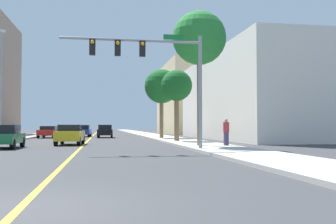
{
  "coord_description": "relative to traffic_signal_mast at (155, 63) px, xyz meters",
  "views": [
    {
      "loc": [
        1.36,
        -6.64,
        1.37
      ],
      "look_at": [
        6.69,
        24.67,
        2.53
      ],
      "focal_mm": 41.01,
      "sensor_mm": 36.0,
      "label": 1
    }
  ],
  "objects": [
    {
      "name": "building_right_near",
      "position": [
        15.68,
        18.84,
        -0.29
      ],
      "size": [
        14.91,
        26.13,
        8.95
      ],
      "primitive_type": "cube",
      "color": "silver",
      "rests_on": "ground"
    },
    {
      "name": "palm_near",
      "position": [
        3.23,
        3.07,
        2.16
      ],
      "size": [
        3.42,
        3.42,
        8.54
      ],
      "color": "brown",
      "rests_on": "sidewalk_right"
    },
    {
      "name": "car_green",
      "position": [
        -8.78,
        4.36,
        -4.02
      ],
      "size": [
        1.9,
        3.89,
        1.43
      ],
      "rotation": [
        0.0,
        0.0,
        3.15
      ],
      "color": "#196638",
      "rests_on": "ground"
    },
    {
      "name": "car_yellow",
      "position": [
        -5.13,
        8.22,
        -4.0
      ],
      "size": [
        1.93,
        4.09,
        1.46
      ],
      "rotation": [
        0.0,
        0.0,
        -0.05
      ],
      "color": "gold",
      "rests_on": "ground"
    },
    {
      "name": "traffic_signal_mast",
      "position": [
        0.0,
        0.0,
        0.0
      ],
      "size": [
        7.66,
        0.36,
        6.22
      ],
      "color": "gray",
      "rests_on": "sidewalk_right"
    },
    {
      "name": "car_red",
      "position": [
        -8.97,
        25.47,
        -4.04
      ],
      "size": [
        2.0,
        4.62,
        1.36
      ],
      "rotation": [
        0.0,
        0.0,
        3.11
      ],
      "color": "red",
      "rests_on": "ground"
    },
    {
      "name": "palm_mid",
      "position": [
        3.25,
        10.78,
        -0.11
      ],
      "size": [
        2.59,
        2.59,
        5.9
      ],
      "color": "brown",
      "rests_on": "sidewalk_right"
    },
    {
      "name": "car_blue",
      "position": [
        -5.32,
        29.37,
        -3.99
      ],
      "size": [
        2.11,
        4.53,
        1.49
      ],
      "rotation": [
        0.0,
        0.0,
        -0.04
      ],
      "color": "#1E389E",
      "rests_on": "ground"
    },
    {
      "name": "pedestrian",
      "position": [
        4.87,
        2.71,
        -3.77
      ],
      "size": [
        0.38,
        0.38,
        1.68
      ],
      "rotation": [
        0.0,
        0.0,
        5.81
      ],
      "color": "#3F3859",
      "rests_on": "sidewalk_right"
    },
    {
      "name": "sidewalk_right",
      "position": [
        3.83,
        28.17,
        -4.68
      ],
      "size": [
        3.46,
        168.0,
        0.15
      ],
      "primitive_type": "cube",
      "color": "#B2ADA3",
      "rests_on": "ground"
    },
    {
      "name": "sidewalk_left",
      "position": [
        -12.13,
        28.17,
        -4.68
      ],
      "size": [
        3.46,
        168.0,
        0.15
      ],
      "primitive_type": "cube",
      "color": "#9E9B93",
      "rests_on": "ground"
    },
    {
      "name": "car_black",
      "position": [
        -2.52,
        25.14,
        -3.99
      ],
      "size": [
        1.85,
        4.49,
        1.51
      ],
      "rotation": [
        0.0,
        0.0,
        -0.02
      ],
      "color": "black",
      "rests_on": "ground"
    },
    {
      "name": "building_right_far",
      "position": [
        16.84,
        47.61,
        1.51
      ],
      "size": [
        17.25,
        20.21,
        12.53
      ],
      "primitive_type": "cube",
      "color": "beige",
      "rests_on": "ground"
    },
    {
      "name": "lane_marking_center",
      "position": [
        -4.15,
        28.17,
        -4.75
      ],
      "size": [
        0.16,
        144.0,
        0.01
      ],
      "primitive_type": "cube",
      "color": "yellow",
      "rests_on": "ground"
    },
    {
      "name": "ground",
      "position": [
        -4.15,
        28.17,
        -4.76
      ],
      "size": [
        192.0,
        192.0,
        0.0
      ],
      "primitive_type": "plane",
      "color": "#38383A"
    },
    {
      "name": "street_lamp",
      "position": [
        -10.9,
        11.99,
        0.31
      ],
      "size": [
        0.56,
        0.28,
        8.98
      ],
      "color": "gray",
      "rests_on": "sidewalk_left"
    },
    {
      "name": "palm_far",
      "position": [
        3.16,
        18.48,
        0.65
      ],
      "size": [
        3.53,
        3.53,
        7.08
      ],
      "color": "brown",
      "rests_on": "sidewalk_right"
    }
  ]
}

